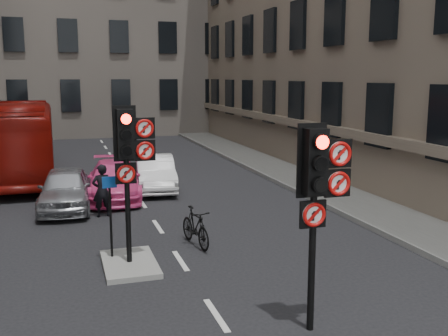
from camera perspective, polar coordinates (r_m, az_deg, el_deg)
pavement_right at (r=21.46m, az=10.06°, el=-1.60°), size 3.00×50.00×0.16m
centre_island at (r=12.47m, az=-10.24°, el=-10.22°), size 1.20×2.00×0.12m
building_far at (r=45.07m, az=-14.61°, el=16.91°), size 30.00×14.00×20.00m
signal_near at (r=8.81m, az=10.31°, el=-1.66°), size 0.91×0.40×3.58m
signal_far at (r=11.83m, az=-10.22°, el=1.90°), size 0.91×0.40×3.58m
car_silver at (r=17.96m, az=-16.87°, el=-2.18°), size 1.93×4.13×1.37m
car_white at (r=20.32m, az=-7.49°, el=-0.53°), size 1.79×4.10×1.31m
car_pink at (r=19.23m, az=-11.84°, el=-1.28°), size 2.23×4.63×1.30m
bus_red at (r=24.70m, az=-21.29°, el=2.93°), size 2.83×11.45×3.18m
motorcycle at (r=13.58m, az=-3.14°, el=-6.42°), size 0.73×1.72×1.00m
motorcyclist at (r=16.68m, az=-13.14°, el=-2.41°), size 0.65×0.47×1.66m
info_sign at (r=12.49m, az=-12.28°, el=-3.98°), size 0.33×0.10×1.94m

